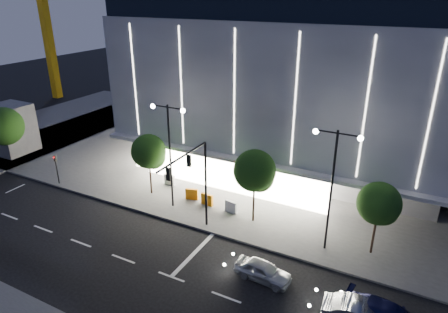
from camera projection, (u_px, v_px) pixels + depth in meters
ground at (160, 255)px, 27.84m from camera, size 160.00×160.00×0.00m
sidewalk_museum at (322, 152)px, 45.27m from camera, size 70.00×40.00×0.15m
sidewalk_west at (9, 140)px, 48.85m from camera, size 16.00×50.00×0.15m
museum at (306, 72)px, 41.20m from camera, size 30.00×25.80×18.00m
traffic_mast at (195, 175)px, 28.20m from camera, size 0.33×5.89×7.07m
street_lamp_west at (169, 142)px, 31.73m from camera, size 3.16×0.36×9.00m
street_lamp_east at (333, 174)px, 26.15m from camera, size 3.16×0.36×9.00m
ped_signal_far at (56, 167)px, 37.22m from camera, size 0.22×0.24×3.00m
tree_left at (149, 153)px, 34.58m from camera, size 3.02×3.02×5.72m
tree_mid at (255, 173)px, 30.18m from camera, size 3.25×3.25×6.15m
tree_right at (379, 206)px, 26.49m from camera, size 2.91×2.91×5.51m
car_lead at (263, 271)px, 25.33m from camera, size 3.82×1.74×1.27m
barrier_a at (192, 194)px, 34.81m from camera, size 1.13×0.55×1.00m
barrier_b at (170, 180)px, 37.46m from camera, size 1.12×0.34×1.00m
barrier_c at (207, 199)px, 33.92m from camera, size 1.12×0.35×1.00m
barrier_d at (231, 207)px, 32.78m from camera, size 1.13×0.43×1.00m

